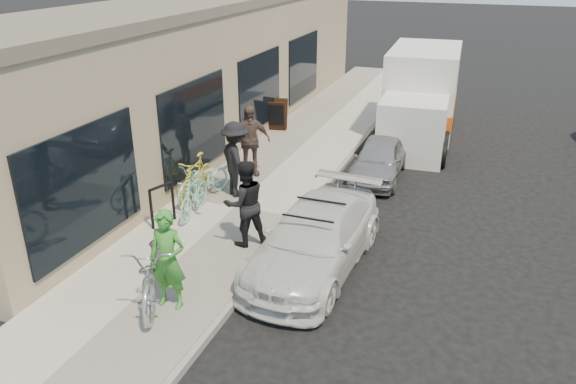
% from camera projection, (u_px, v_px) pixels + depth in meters
% --- Properties ---
extents(ground, '(120.00, 120.00, 0.00)m').
position_uv_depth(ground, '(266.00, 302.00, 9.55)').
color(ground, black).
rests_on(ground, ground).
extents(sidewalk, '(3.00, 34.00, 0.15)m').
position_uv_depth(sidewalk, '(235.00, 210.00, 12.74)').
color(sidewalk, '#B1AD9F').
rests_on(sidewalk, ground).
extents(curb, '(0.12, 34.00, 0.13)m').
position_uv_depth(curb, '(299.00, 221.00, 12.25)').
color(curb, gray).
rests_on(curb, ground).
extents(storefront, '(3.60, 20.00, 4.22)m').
position_uv_depth(storefront, '(207.00, 69.00, 17.25)').
color(storefront, tan).
rests_on(storefront, ground).
extents(bike_rack, '(0.25, 0.61, 0.90)m').
position_uv_depth(bike_rack, '(162.00, 201.00, 11.71)').
color(bike_rack, black).
rests_on(bike_rack, sidewalk).
extents(sandwich_board, '(0.69, 0.70, 0.96)m').
position_uv_depth(sandwich_board, '(277.00, 115.00, 17.92)').
color(sandwich_board, black).
rests_on(sandwich_board, sidewalk).
extents(sedan_white, '(1.90, 4.21, 1.24)m').
position_uv_depth(sedan_white, '(315.00, 239.00, 10.36)').
color(sedan_white, silver).
rests_on(sedan_white, ground).
extents(sedan_silver, '(1.32, 3.06, 1.03)m').
position_uv_depth(sedan_silver, '(379.00, 159.00, 14.55)').
color(sedan_silver, gray).
rests_on(sedan_silver, ground).
extents(moving_truck, '(2.35, 5.60, 2.70)m').
position_uv_depth(moving_truck, '(420.00, 99.00, 17.53)').
color(moving_truck, silver).
rests_on(moving_truck, ground).
extents(tandem_bike, '(1.62, 2.33, 1.16)m').
position_uv_depth(tandem_bike, '(156.00, 267.00, 9.20)').
color(tandem_bike, '#B4B4B6').
rests_on(tandem_bike, sidewalk).
extents(woman_rider, '(0.65, 0.45, 1.69)m').
position_uv_depth(woman_rider, '(168.00, 260.00, 8.89)').
color(woman_rider, '#36872D').
rests_on(woman_rider, sidewalk).
extents(man_standing, '(1.07, 1.06, 1.74)m').
position_uv_depth(man_standing, '(245.00, 203.00, 10.80)').
color(man_standing, black).
rests_on(man_standing, sidewalk).
extents(cruiser_bike_a, '(0.61, 1.54, 0.90)m').
position_uv_depth(cruiser_bike_a, '(194.00, 195.00, 12.20)').
color(cruiser_bike_a, '#8ACDC5').
rests_on(cruiser_bike_a, sidewalk).
extents(cruiser_bike_b, '(0.98, 1.80, 0.90)m').
position_uv_depth(cruiser_bike_b, '(204.00, 181.00, 12.95)').
color(cruiser_bike_b, '#8ACDC5').
rests_on(cruiser_bike_b, sidewalk).
extents(cruiser_bike_c, '(0.64, 1.75, 1.03)m').
position_uv_depth(cruiser_bike_c, '(196.00, 178.00, 12.95)').
color(cruiser_bike_c, gold).
rests_on(cruiser_bike_c, sidewalk).
extents(bystander_a, '(1.31, 1.26, 1.79)m').
position_uv_depth(bystander_a, '(236.00, 159.00, 12.98)').
color(bystander_a, black).
rests_on(bystander_a, sidewalk).
extents(bystander_b, '(1.14, 0.97, 1.83)m').
position_uv_depth(bystander_b, '(249.00, 141.00, 14.17)').
color(bystander_b, '#514039').
rests_on(bystander_b, sidewalk).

